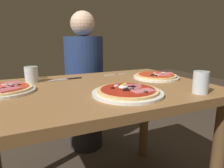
% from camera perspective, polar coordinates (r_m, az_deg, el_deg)
% --- Properties ---
extents(dining_table, '(1.19, 0.79, 0.73)m').
position_cam_1_polar(dining_table, '(1.06, -4.59, -6.85)').
color(dining_table, olive).
rests_on(dining_table, ground).
extents(pizza_foreground, '(0.32, 0.32, 0.05)m').
position_cam_1_polar(pizza_foreground, '(0.89, 4.51, -2.19)').
color(pizza_foreground, white).
rests_on(pizza_foreground, dining_table).
extents(pizza_across_left, '(0.28, 0.28, 0.03)m').
position_cam_1_polar(pizza_across_left, '(1.27, 12.45, 2.18)').
color(pizza_across_left, white).
rests_on(pizza_across_left, dining_table).
extents(pizza_across_right, '(0.27, 0.27, 0.03)m').
position_cam_1_polar(pizza_across_right, '(1.05, -28.32, -1.39)').
color(pizza_across_right, white).
rests_on(pizza_across_right, dining_table).
extents(water_glass_near, '(0.07, 0.07, 0.09)m').
position_cam_1_polar(water_glass_near, '(1.21, -21.94, 2.25)').
color(water_glass_near, silver).
rests_on(water_glass_near, dining_table).
extents(water_glass_far, '(0.07, 0.07, 0.10)m').
position_cam_1_polar(water_glass_far, '(0.98, 23.89, 0.07)').
color(water_glass_far, silver).
rests_on(water_glass_far, dining_table).
extents(fork, '(0.16, 0.03, 0.00)m').
position_cam_1_polar(fork, '(1.34, 0.52, 2.66)').
color(fork, silver).
rests_on(fork, dining_table).
extents(knife, '(0.20, 0.04, 0.01)m').
position_cam_1_polar(knife, '(1.23, -12.42, 1.42)').
color(knife, silver).
rests_on(knife, dining_table).
extents(salt_shaker, '(0.03, 0.03, 0.07)m').
position_cam_1_polar(salt_shaker, '(1.30, -20.98, 2.82)').
color(salt_shaker, white).
rests_on(salt_shaker, dining_table).
extents(diner_person, '(0.32, 0.32, 1.18)m').
position_cam_1_polar(diner_person, '(1.74, -7.78, -0.63)').
color(diner_person, black).
rests_on(diner_person, ground).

